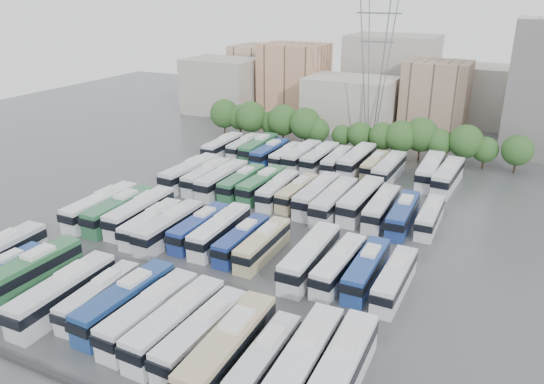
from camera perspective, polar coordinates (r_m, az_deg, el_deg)
The scene contains 56 objects.
ground at distance 72.86m, azimuth -2.34°, elevation -4.32°, with size 220.00×220.00×0.00m, color #424447.
parapet at distance 50.84m, azimuth -21.38°, elevation -18.32°, with size 56.00×0.50×0.50m, color #2D2D30.
tree_line at distance 108.48m, azimuth 7.51°, elevation 6.75°, with size 66.14×8.13×8.39m.
city_buildings at distance 137.26m, azimuth 9.49°, elevation 11.09°, with size 102.00×35.00×20.00m.
electricity_pylon at distance 112.32m, azimuth 11.13°, elevation 14.35°, with size 9.00×6.91×33.83m.
bus_r0_s1 at distance 66.82m, azimuth -27.14°, elevation -7.75°, with size 2.58×10.92×3.41m.
bus_r0_s2 at distance 64.66m, azimuth -24.72°, elevation -7.94°, with size 3.22×13.21×4.12m.
bus_r0_s4 at distance 59.44m, azimuth -21.53°, elevation -10.07°, with size 3.19×13.15×4.10m.
bus_r0_s5 at distance 58.37m, azimuth -18.09°, elevation -10.57°, with size 2.91×11.00×3.42m.
bus_r0_s6 at distance 56.26m, azimuth -15.48°, elevation -11.22°, with size 3.17×12.74×3.97m.
bus_r0_s7 at distance 53.93m, azimuth -13.01°, elevation -12.54°, with size 3.05×12.63×3.94m.
bus_r0_s8 at distance 52.03m, azimuth -10.29°, elevation -13.63°, with size 3.13×12.88×4.02m.
bus_r0_s9 at distance 50.31m, azimuth -7.50°, elevation -14.92°, with size 3.04×12.37×3.86m.
bus_r0_s10 at distance 48.05m, azimuth -4.72°, elevation -16.44°, with size 3.35×13.78×4.30m.
bus_r0_s11 at distance 47.39m, azimuth -0.82°, elevation -17.61°, with size 2.61×11.09×3.47m.
bus_r0_s12 at distance 46.91m, azimuth 3.53°, elevation -17.66°, with size 3.25×13.08×4.08m.
bus_r0_s13 at distance 46.30m, azimuth 7.51°, elevation -18.41°, with size 3.19×13.16×4.11m.
bus_r1_s0 at distance 79.76m, azimuth -17.93°, elevation -1.48°, with size 2.88×13.08×4.10m.
bus_r1_s1 at distance 77.91m, azimuth -16.08°, elevation -1.85°, with size 2.96×12.79×4.00m.
bus_r1_s2 at distance 76.36m, azimuth -14.00°, elevation -2.09°, with size 3.31×13.04×4.06m.
bus_r1_s3 at distance 72.98m, azimuth -12.86°, elevation -3.29°, with size 3.11×11.68×3.63m.
bus_r1_s4 at distance 71.19m, azimuth -10.97°, elevation -3.66°, with size 2.75×12.46×3.91m.
bus_r1_s5 at distance 70.73m, azimuth -7.81°, elevation -3.75°, with size 2.59×11.50×3.60m.
bus_r1_s6 at distance 69.16m, azimuth -5.61°, elevation -4.13°, with size 3.04×12.41×3.87m.
bus_r1_s7 at distance 66.98m, azimuth -3.27°, elevation -5.14°, with size 2.45×11.03×3.46m.
bus_r1_s8 at distance 65.62m, azimuth -0.99°, elevation -5.64°, with size 2.53×11.37×3.56m.
bus_r1_s10 at distance 62.34m, azimuth 4.11°, elevation -6.94°, with size 3.06×13.25×4.15m.
bus_r1_s11 at distance 61.39m, azimuth 7.23°, elevation -7.78°, with size 2.98×11.85×3.69m.
bus_r1_s12 at distance 61.04m, azimuth 10.13°, elevation -8.17°, with size 2.69×11.65×3.64m.
bus_r1_s13 at distance 59.79m, azimuth 13.07°, elevation -9.12°, with size 2.52×11.37×3.57m.
bus_r2_s1 at distance 90.49m, azimuth -8.80°, elevation 2.05°, with size 3.48×13.46×4.19m.
bus_r2_s2 at distance 89.00m, azimuth -7.02°, elevation 1.71°, with size 3.04×12.34×3.85m.
bus_r2_s3 at distance 86.99m, azimuth -5.39°, elevation 1.36°, with size 2.79×12.77×4.01m.
bus_r2_s4 at distance 85.83m, azimuth -3.27°, elevation 1.04°, with size 2.65×11.85×3.71m.
bus_r2_s5 at distance 84.72m, azimuth -1.05°, elevation 0.83°, with size 3.28×12.27×3.81m.
bus_r2_s6 at distance 82.71m, azimuth 0.63°, elevation 0.26°, with size 3.02×11.78×3.67m.
bus_r2_s7 at distance 81.91m, azimuth 2.75°, elevation -0.03°, with size 2.83×11.35×3.54m.
bus_r2_s8 at distance 80.42m, azimuth 4.90°, elevation -0.28°, with size 2.94×13.12×4.11m.
bus_r2_s9 at distance 78.30m, azimuth 6.71°, elevation -0.94°, with size 3.02×13.29×4.16m.
bus_r2_s10 at distance 79.18m, azimuth 9.53°, elevation -0.83°, with size 3.33×13.42×4.18m.
bus_r2_s11 at distance 77.48m, azimuth 11.67°, elevation -1.64°, with size 2.86×12.18×3.81m.
bus_r2_s12 at distance 75.97m, azimuth 13.90°, elevation -2.33°, with size 3.02×12.04×3.75m.
bus_r2_s13 at distance 76.63m, azimuth 16.64°, elevation -2.53°, with size 2.63×11.05×3.45m.
bus_r3_s0 at distance 105.60m, azimuth -5.30°, elevation 4.91°, with size 2.86×12.20×3.82m.
bus_r3_s1 at distance 106.01m, azimuth -3.00°, elevation 4.95°, with size 2.73×11.24×3.51m.
bus_r3_s2 at distance 104.00m, azimuth -1.43°, elevation 4.78°, with size 3.20×12.69×3.95m.
bus_r3_s3 at distance 101.18m, azimuth -0.21°, elevation 4.25°, with size 2.78×11.94×3.73m.
bus_r3_s4 at distance 100.12m, azimuth 1.56°, elevation 3.95°, with size 2.39×10.81×3.39m.
bus_r3_s5 at distance 99.14m, azimuth 3.24°, elevation 3.91°, with size 2.88×12.58×3.94m.
bus_r3_s6 at distance 98.08m, azimuth 5.18°, elevation 3.67°, with size 3.07×12.70×3.96m.
bus_r3_s7 at distance 97.05m, azimuth 6.99°, elevation 3.32°, with size 2.85×11.77×3.67m.
bus_r3_s8 at distance 97.10m, azimuth 9.12°, elevation 3.39°, with size 3.31×13.56×4.23m.
bus_r3_s9 at distance 96.52m, azimuth 11.01°, elevation 2.89°, with size 2.51×10.84×3.39m.
bus_r3_s10 at distance 93.76m, azimuth 12.48°, elevation 2.43°, with size 3.06×12.91×4.04m.
bus_r3_s12 at distance 94.49m, azimuth 16.66°, elevation 2.24°, with size 3.30×13.61×4.25m.
bus_r3_s13 at distance 92.75m, azimuth 18.41°, elevation 1.65°, with size 3.45×13.26×4.12m.
Camera 1 is at (31.77, -57.54, 31.44)m, focal length 35.00 mm.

